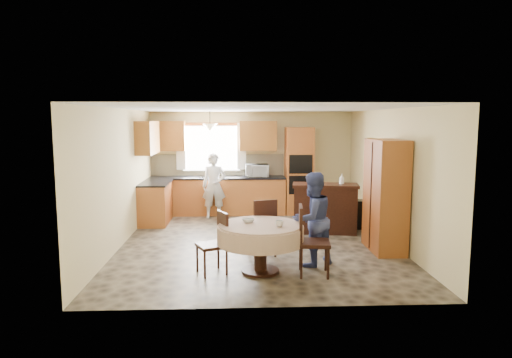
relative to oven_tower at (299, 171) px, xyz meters
The scene contains 36 objects.
floor 3.11m from the oven_tower, 113.15° to the right, with size 5.00×6.00×0.01m, color #6C5E4B.
ceiling 3.26m from the oven_tower, 113.15° to the right, with size 5.00×6.00×0.01m, color white.
wall_back 1.21m from the oven_tower, 164.91° to the left, with size 5.00×0.02×2.50m, color #D2C287.
wall_front 5.81m from the oven_tower, 101.43° to the right, with size 5.00×0.02×2.50m, color #D2C287.
wall_left 4.54m from the oven_tower, 143.61° to the right, with size 0.02×6.00×2.50m, color #D2C287.
wall_right 3.02m from the oven_tower, 63.35° to the right, with size 0.02×6.00×2.50m, color #D2C287.
window 2.24m from the oven_tower, behind, with size 1.40×0.03×1.10m, color white.
curtain_left 2.97m from the oven_tower, behind, with size 0.22×0.02×1.15m, color white.
curtain_right 1.54m from the oven_tower, behind, with size 0.22×0.02×1.15m, color white.
base_cab_back 2.09m from the oven_tower, behind, with size 3.30×0.60×0.88m, color #C67435.
counter_back 2.01m from the oven_tower, behind, with size 3.30×0.64×0.04m, color black.
base_cab_left 3.52m from the oven_tower, 165.12° to the right, with size 0.60×1.20×0.88m, color #C67435.
counter_left 3.47m from the oven_tower, 165.12° to the right, with size 0.64×1.20×0.04m, color black.
backsplash 2.03m from the oven_tower, behind, with size 3.30×0.02×0.55m, color beige.
wall_cab_left 3.31m from the oven_tower, behind, with size 0.85×0.33×0.72m, color #B36F2C.
wall_cab_right 1.32m from the oven_tower, behind, with size 0.90×0.33×0.72m, color #B36F2C.
wall_cab_side 3.70m from the oven_tower, 165.67° to the right, with size 0.33×1.20×0.72m, color #B36F2C.
oven_tower is the anchor object (origin of this frame).
oven_upper 0.37m from the oven_tower, 90.00° to the right, with size 0.56×0.01×0.45m, color black.
oven_lower 0.44m from the oven_tower, 90.00° to the right, with size 0.56×0.01×0.45m, color black.
pendant 2.40m from the oven_tower, behind, with size 0.36×0.36×0.18m, color beige.
sideboard 2.05m from the oven_tower, 82.07° to the right, with size 1.32×0.54×0.94m, color black.
space_heater 2.08m from the oven_tower, 57.65° to the right, with size 0.44×0.31×0.61m, color black.
cupboard 3.45m from the oven_tower, 71.93° to the right, with size 0.51×1.03×1.96m, color #C67435.
dining_table 4.55m from the oven_tower, 105.18° to the right, with size 1.30×1.30×0.74m.
chair_left 4.76m from the oven_tower, 112.97° to the right, with size 0.53×0.53×0.93m.
chair_back 3.76m from the oven_tower, 107.08° to the right, with size 0.53×0.53×0.99m.
chair_right 4.56m from the oven_tower, 96.06° to the right, with size 0.50×0.50×1.04m.
framed_picture 2.14m from the oven_tower, 50.03° to the right, with size 0.06×0.60×0.49m.
microwave 1.04m from the oven_tower, behind, with size 0.56×0.38×0.31m, color silver.
person_sink 2.13m from the oven_tower, 167.67° to the right, with size 0.56×0.37×1.53m, color silver.
person_dining 4.08m from the oven_tower, 94.93° to the right, with size 0.72×0.56×1.49m, color #39447D.
bowl_sideboard 1.95m from the oven_tower, 89.00° to the right, with size 0.24×0.24×0.06m, color #B2B2B2.
bottle_sideboard 2.04m from the oven_tower, 72.77° to the right, with size 0.10×0.10×0.27m, color silver.
cup_table 4.64m from the oven_tower, 101.40° to the right, with size 0.12×0.12×0.09m, color #B2B2B2.
bowl_table 4.45m from the oven_tower, 107.85° to the right, with size 0.19×0.19×0.06m, color #B2B2B2.
Camera 1 is at (-0.40, -8.35, 2.29)m, focal length 32.00 mm.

